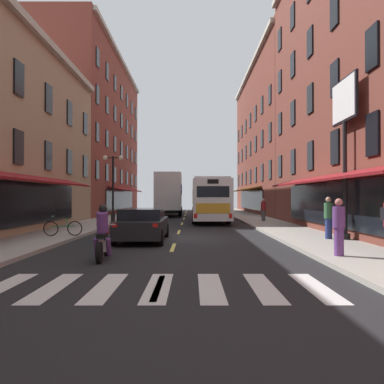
% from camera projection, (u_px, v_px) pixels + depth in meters
% --- Properties ---
extents(ground_plane, '(34.80, 80.00, 0.10)m').
position_uv_depth(ground_plane, '(177.00, 239.00, 18.27)').
color(ground_plane, black).
extents(lane_centre_dashes, '(0.14, 73.90, 0.01)m').
position_uv_depth(lane_centre_dashes, '(177.00, 238.00, 18.02)').
color(lane_centre_dashes, '#DBCC4C').
rests_on(lane_centre_dashes, ground).
extents(crosswalk_near, '(7.10, 2.80, 0.01)m').
position_uv_depth(crosswalk_near, '(158.00, 287.00, 8.27)').
color(crosswalk_near, silver).
rests_on(crosswalk_near, ground).
extents(sidewalk_left, '(3.00, 80.00, 0.14)m').
position_uv_depth(sidewalk_left, '(50.00, 236.00, 18.27)').
color(sidewalk_left, '#A39E93').
rests_on(sidewalk_left, ground).
extents(sidewalk_right, '(3.00, 80.00, 0.14)m').
position_uv_depth(sidewalk_right, '(304.00, 236.00, 18.27)').
color(sidewalk_right, '#A39E93').
rests_on(sidewalk_right, ground).
extents(billboard_sign, '(0.40, 2.52, 6.68)m').
position_uv_depth(billboard_sign, '(345.00, 119.00, 16.37)').
color(billboard_sign, black).
rests_on(billboard_sign, sidewalk_right).
extents(transit_bus, '(2.67, 11.13, 3.22)m').
position_uv_depth(transit_bus, '(209.00, 199.00, 30.31)').
color(transit_bus, silver).
rests_on(transit_bus, ground).
extents(box_truck, '(2.57, 7.82, 4.12)m').
position_uv_depth(box_truck, '(169.00, 194.00, 38.34)').
color(box_truck, '#B21E19').
rests_on(box_truck, ground).
extents(sedan_near, '(2.01, 4.76, 1.39)m').
position_uv_depth(sedan_near, '(143.00, 224.00, 16.91)').
color(sedan_near, black).
rests_on(sedan_near, ground).
extents(sedan_mid, '(1.94, 4.58, 1.38)m').
position_uv_depth(sedan_mid, '(171.00, 207.00, 46.57)').
color(sedan_mid, '#144723').
rests_on(sedan_mid, ground).
extents(motorcycle_rider, '(0.62, 2.07, 1.66)m').
position_uv_depth(motorcycle_rider, '(103.00, 236.00, 11.90)').
color(motorcycle_rider, black).
rests_on(motorcycle_rider, ground).
extents(bicycle_near, '(1.71, 0.48, 0.91)m').
position_uv_depth(bicycle_near, '(63.00, 228.00, 17.72)').
color(bicycle_near, black).
rests_on(bicycle_near, sidewalk_left).
extents(pedestrian_mid, '(0.36, 0.36, 1.63)m').
position_uv_depth(pedestrian_mid, '(263.00, 210.00, 28.47)').
color(pedestrian_mid, '#4C4C51').
rests_on(pedestrian_mid, sidewalk_right).
extents(pedestrian_far, '(0.36, 0.36, 1.71)m').
position_uv_depth(pedestrian_far, '(339.00, 226.00, 11.73)').
color(pedestrian_far, '#66387F').
rests_on(pedestrian_far, sidewalk_right).
extents(pedestrian_rear, '(0.36, 0.36, 1.75)m').
position_uv_depth(pedestrian_rear, '(329.00, 217.00, 16.50)').
color(pedestrian_rear, navy).
rests_on(pedestrian_rear, sidewalk_right).
extents(street_lamp_twin, '(1.42, 0.32, 4.64)m').
position_uv_depth(street_lamp_twin, '(113.00, 185.00, 27.47)').
color(street_lamp_twin, black).
rests_on(street_lamp_twin, sidewalk_left).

